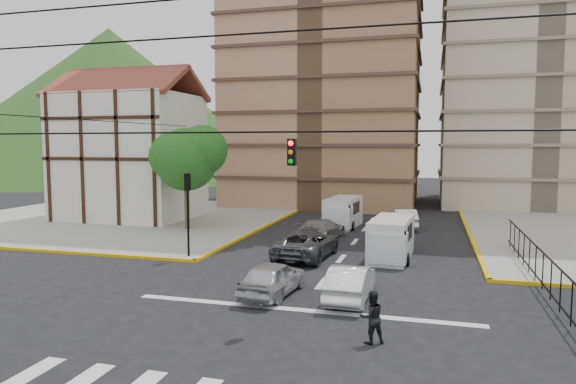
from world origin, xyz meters
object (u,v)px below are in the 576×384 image
(van_right_lane, at_px, (391,240))
(car_white_front_right, at_px, (350,282))
(pedestrian_crosswalk, at_px, (372,317))
(van_left_lane, at_px, (343,213))
(car_silver_front_left, at_px, (273,278))
(traffic_light_nw, at_px, (188,201))

(van_right_lane, bearing_deg, car_white_front_right, -93.28)
(pedestrian_crosswalk, bearing_deg, car_white_front_right, -101.50)
(van_right_lane, relative_size, car_white_front_right, 1.17)
(van_left_lane, bearing_deg, car_silver_front_left, -84.77)
(van_left_lane, bearing_deg, car_white_front_right, -74.61)
(pedestrian_crosswalk, bearing_deg, car_silver_front_left, -70.77)
(car_silver_front_left, bearing_deg, pedestrian_crosswalk, 143.91)
(van_right_lane, distance_m, pedestrian_crosswalk, 11.84)
(van_right_lane, xyz_separation_m, car_silver_front_left, (-4.09, -7.85, -0.35))
(traffic_light_nw, xyz_separation_m, car_silver_front_left, (6.26, -5.07, -2.41))
(car_silver_front_left, height_order, car_white_front_right, car_silver_front_left)
(pedestrian_crosswalk, bearing_deg, van_left_lane, -106.76)
(traffic_light_nw, distance_m, van_left_lane, 14.06)
(traffic_light_nw, relative_size, car_white_front_right, 1.05)
(traffic_light_nw, xyz_separation_m, van_right_lane, (10.35, 2.78, -2.06))
(traffic_light_nw, distance_m, pedestrian_crosswalk, 14.18)
(van_right_lane, bearing_deg, pedestrian_crosswalk, -84.39)
(van_left_lane, height_order, pedestrian_crosswalk, van_left_lane)
(car_white_front_right, bearing_deg, van_left_lane, -78.84)
(traffic_light_nw, distance_m, car_white_front_right, 10.81)
(van_right_lane, distance_m, car_white_front_right, 7.69)
(van_right_lane, height_order, van_left_lane, van_left_lane)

